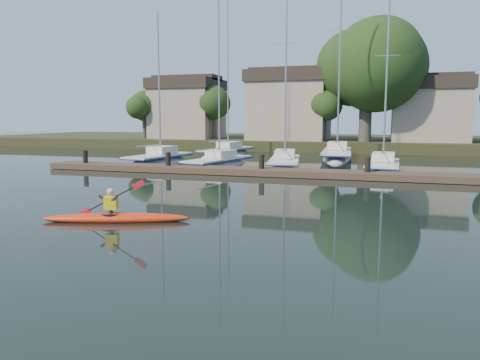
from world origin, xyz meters
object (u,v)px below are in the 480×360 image
(sailboat_0, at_px, (159,166))
(sailboat_5, at_px, (227,157))
(sailboat_1, at_px, (218,169))
(sailboat_2, at_px, (285,170))
(sailboat_3, at_px, (383,174))
(dock, at_px, (313,173))
(sailboat_6, at_px, (337,161))
(kayak, at_px, (115,216))

(sailboat_0, relative_size, sailboat_5, 0.83)
(sailboat_1, xyz_separation_m, sailboat_2, (4.49, 0.95, -0.00))
(sailboat_0, bearing_deg, sailboat_3, 5.40)
(dock, relative_size, sailboat_3, 2.75)
(sailboat_1, relative_size, sailboat_5, 0.88)
(sailboat_2, bearing_deg, sailboat_5, 120.28)
(sailboat_2, height_order, sailboat_5, sailboat_5)
(sailboat_2, relative_size, sailboat_6, 0.80)
(kayak, distance_m, sailboat_1, 17.50)
(dock, xyz_separation_m, sailboat_2, (-2.61, 4.81, -0.38))
(dock, height_order, sailboat_0, sailboat_0)
(dock, bearing_deg, sailboat_5, 125.79)
(sailboat_5, bearing_deg, dock, -43.79)
(kayak, xyz_separation_m, sailboat_6, (4.56, 26.19, -0.39))
(dock, bearing_deg, sailboat_6, 89.33)
(dock, height_order, sailboat_3, sailboat_3)
(sailboat_1, distance_m, sailboat_3, 10.91)
(sailboat_0, distance_m, sailboat_6, 14.56)
(sailboat_0, relative_size, sailboat_6, 0.69)
(dock, relative_size, sailboat_1, 2.65)
(dock, xyz_separation_m, sailboat_5, (-9.68, 13.42, -0.39))
(sailboat_0, bearing_deg, sailboat_6, 41.22)
(dock, height_order, sailboat_2, sailboat_2)
(sailboat_0, bearing_deg, sailboat_1, -3.18)
(sailboat_3, bearing_deg, sailboat_1, -177.36)
(kayak, distance_m, dock, 14.13)
(sailboat_1, xyz_separation_m, sailboat_5, (-2.57, 9.56, -0.01))
(sailboat_0, height_order, sailboat_5, sailboat_5)
(sailboat_5, bearing_deg, kayak, -68.49)
(sailboat_1, bearing_deg, kayak, -69.24)
(sailboat_0, distance_m, sailboat_2, 9.48)
(kayak, height_order, sailboat_2, sailboat_2)
(kayak, relative_size, dock, 0.14)
(sailboat_1, relative_size, sailboat_2, 0.91)
(sailboat_1, distance_m, sailboat_5, 9.90)
(sailboat_1, relative_size, sailboat_3, 1.04)
(sailboat_1, bearing_deg, sailboat_6, 62.74)
(sailboat_3, bearing_deg, sailboat_2, 174.82)
(sailboat_6, bearing_deg, sailboat_2, -112.89)
(kayak, bearing_deg, sailboat_1, 80.68)
(sailboat_0, height_order, sailboat_3, sailboat_3)
(sailboat_0, relative_size, sailboat_1, 0.94)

